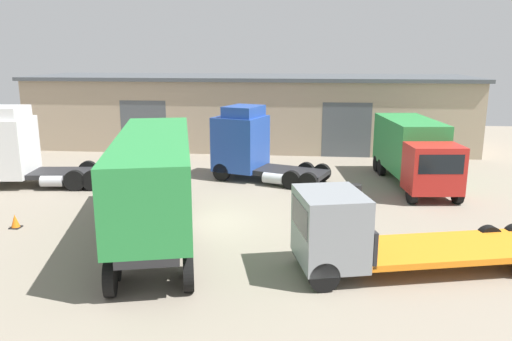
{
  "coord_description": "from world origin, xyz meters",
  "views": [
    {
      "loc": [
        4.3,
        -18.89,
        6.75
      ],
      "look_at": [
        2.05,
        2.76,
        1.6
      ],
      "focal_mm": 35.0,
      "sensor_mm": 36.0,
      "label": 1
    }
  ],
  "objects_px": {
    "oil_drum": "(355,194)",
    "traffic_cone": "(15,222)",
    "tractor_unit_white": "(16,149)",
    "tractor_unit_blue": "(248,145)",
    "box_truck_red": "(413,149)",
    "flatbed_truck_grey": "(371,235)",
    "container_trailer_green": "(154,175)"
  },
  "relations": [
    {
      "from": "tractor_unit_white",
      "to": "traffic_cone",
      "type": "xyz_separation_m",
      "value": [
        3.46,
        -6.16,
        -1.68
      ]
    },
    {
      "from": "tractor_unit_white",
      "to": "flatbed_truck_grey",
      "type": "bearing_deg",
      "value": 145.41
    },
    {
      "from": "tractor_unit_white",
      "to": "traffic_cone",
      "type": "height_order",
      "value": "tractor_unit_white"
    },
    {
      "from": "tractor_unit_white",
      "to": "container_trailer_green",
      "type": "distance_m",
      "value": 11.67
    },
    {
      "from": "container_trailer_green",
      "to": "oil_drum",
      "type": "xyz_separation_m",
      "value": [
        7.69,
        5.5,
        -2.05
      ]
    },
    {
      "from": "flatbed_truck_grey",
      "to": "oil_drum",
      "type": "bearing_deg",
      "value": -105.63
    },
    {
      "from": "tractor_unit_white",
      "to": "traffic_cone",
      "type": "relative_size",
      "value": 12.02
    },
    {
      "from": "tractor_unit_blue",
      "to": "oil_drum",
      "type": "distance_m",
      "value": 6.99
    },
    {
      "from": "tractor_unit_white",
      "to": "box_truck_red",
      "type": "bearing_deg",
      "value": 179.52
    },
    {
      "from": "container_trailer_green",
      "to": "flatbed_truck_grey",
      "type": "relative_size",
      "value": 1.17
    },
    {
      "from": "box_truck_red",
      "to": "flatbed_truck_grey",
      "type": "bearing_deg",
      "value": -23.5
    },
    {
      "from": "oil_drum",
      "to": "tractor_unit_white",
      "type": "bearing_deg",
      "value": 175.44
    },
    {
      "from": "box_truck_red",
      "to": "container_trailer_green",
      "type": "bearing_deg",
      "value": -56.39
    },
    {
      "from": "traffic_cone",
      "to": "tractor_unit_white",
      "type": "bearing_deg",
      "value": 119.32
    },
    {
      "from": "tractor_unit_white",
      "to": "box_truck_red",
      "type": "xyz_separation_m",
      "value": [
        20.35,
        2.3,
        -0.06
      ]
    },
    {
      "from": "container_trailer_green",
      "to": "traffic_cone",
      "type": "xyz_separation_m",
      "value": [
        -5.96,
        0.7,
        -2.23
      ]
    },
    {
      "from": "box_truck_red",
      "to": "oil_drum",
      "type": "xyz_separation_m",
      "value": [
        -3.24,
        -3.66,
        -1.44
      ]
    },
    {
      "from": "tractor_unit_white",
      "to": "traffic_cone",
      "type": "distance_m",
      "value": 7.27
    },
    {
      "from": "container_trailer_green",
      "to": "oil_drum",
      "type": "relative_size",
      "value": 11.91
    },
    {
      "from": "tractor_unit_white",
      "to": "oil_drum",
      "type": "bearing_deg",
      "value": 168.52
    },
    {
      "from": "flatbed_truck_grey",
      "to": "traffic_cone",
      "type": "bearing_deg",
      "value": -25.46
    },
    {
      "from": "tractor_unit_blue",
      "to": "box_truck_red",
      "type": "xyz_separation_m",
      "value": [
        8.71,
        -0.46,
        0.0
      ]
    },
    {
      "from": "tractor_unit_blue",
      "to": "tractor_unit_white",
      "type": "bearing_deg",
      "value": 32.81
    },
    {
      "from": "box_truck_red",
      "to": "oil_drum",
      "type": "bearing_deg",
      "value": -47.88
    },
    {
      "from": "oil_drum",
      "to": "traffic_cone",
      "type": "height_order",
      "value": "oil_drum"
    },
    {
      "from": "tractor_unit_white",
      "to": "oil_drum",
      "type": "relative_size",
      "value": 7.51
    },
    {
      "from": "container_trailer_green",
      "to": "box_truck_red",
      "type": "distance_m",
      "value": 14.27
    },
    {
      "from": "container_trailer_green",
      "to": "traffic_cone",
      "type": "relative_size",
      "value": 19.06
    },
    {
      "from": "container_trailer_green",
      "to": "box_truck_red",
      "type": "xyz_separation_m",
      "value": [
        10.93,
        9.16,
        -0.61
      ]
    },
    {
      "from": "tractor_unit_blue",
      "to": "traffic_cone",
      "type": "distance_m",
      "value": 12.21
    },
    {
      "from": "traffic_cone",
      "to": "flatbed_truck_grey",
      "type": "bearing_deg",
      "value": -11.36
    },
    {
      "from": "container_trailer_green",
      "to": "oil_drum",
      "type": "height_order",
      "value": "container_trailer_green"
    }
  ]
}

